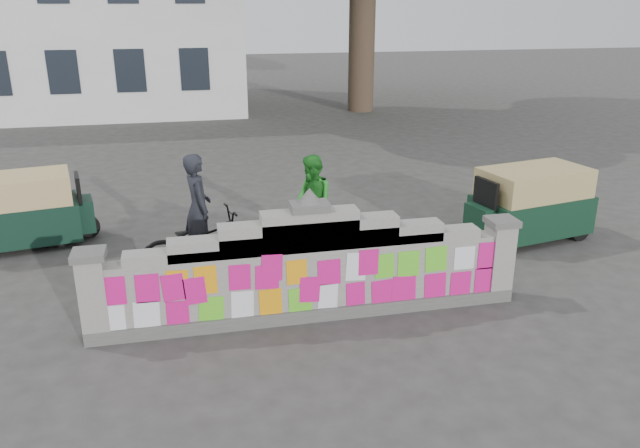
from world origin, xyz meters
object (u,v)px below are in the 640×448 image
(cyclist_bike, at_px, (200,243))
(cyclist_rider, at_px, (199,222))
(rickshaw_left, at_px, (21,210))
(rickshaw_right, at_px, (529,203))
(pedestrian, at_px, (312,202))

(cyclist_bike, distance_m, cyclist_rider, 0.38)
(rickshaw_left, bearing_deg, cyclist_bike, -42.22)
(cyclist_bike, relative_size, rickshaw_right, 0.79)
(cyclist_rider, bearing_deg, rickshaw_right, -99.74)
(rickshaw_left, height_order, rickshaw_right, rickshaw_right)
(pedestrian, bearing_deg, rickshaw_right, 74.92)
(cyclist_rider, xyz_separation_m, pedestrian, (2.15, 0.81, -0.04))
(cyclist_bike, xyz_separation_m, rickshaw_right, (6.38, 0.24, 0.19))
(rickshaw_left, bearing_deg, rickshaw_right, -20.98)
(cyclist_bike, xyz_separation_m, pedestrian, (2.15, 0.81, 0.34))
(cyclist_bike, relative_size, rickshaw_left, 0.80)
(cyclist_rider, height_order, rickshaw_left, cyclist_rider)
(pedestrian, xyz_separation_m, rickshaw_right, (4.23, -0.57, -0.15))
(pedestrian, bearing_deg, cyclist_rider, -76.77)
(cyclist_rider, distance_m, rickshaw_right, 6.38)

